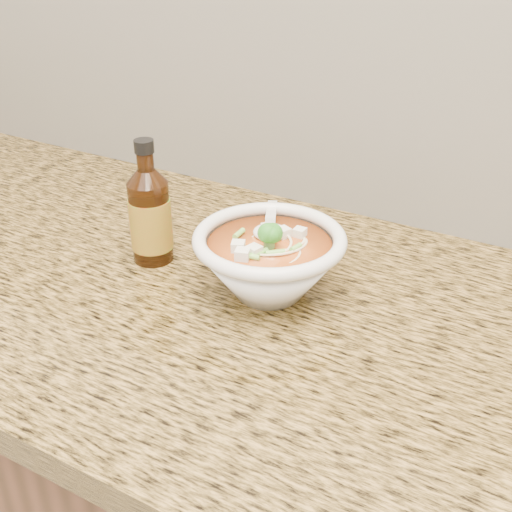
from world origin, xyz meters
The scene contains 3 objects.
counter_slab centered at (0.00, 1.68, 0.88)m, with size 4.00×0.68×0.04m, color olive.
soup_bowl centered at (-0.19, 1.69, 0.95)m, with size 0.20×0.22×0.11m.
hot_sauce_bottle centered at (-0.38, 1.69, 0.97)m, with size 0.08×0.08×0.18m.
Camera 1 is at (0.16, 1.05, 1.37)m, focal length 45.00 mm.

